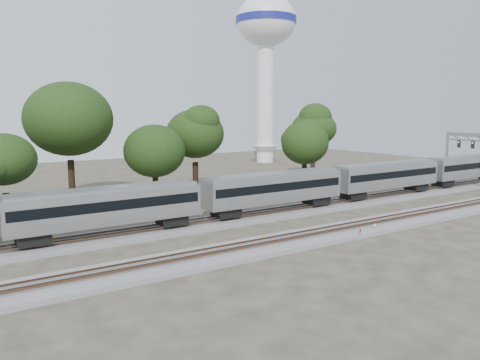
# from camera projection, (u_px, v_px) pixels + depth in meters

# --- Properties ---
(ground) EXTENTS (160.00, 160.00, 0.00)m
(ground) POSITION_uv_depth(u_px,v_px,m) (258.00, 235.00, 45.18)
(ground) COLOR #383328
(ground) RESTS_ON ground
(track_far) EXTENTS (160.00, 5.00, 0.73)m
(track_far) POSITION_uv_depth(u_px,v_px,m) (226.00, 221.00, 50.13)
(track_far) COLOR slate
(track_far) RESTS_ON ground
(track_near) EXTENTS (160.00, 5.00, 0.73)m
(track_near) POSITION_uv_depth(u_px,v_px,m) (283.00, 242.00, 41.83)
(track_near) COLOR slate
(track_near) RESTS_ON ground
(train) EXTENTS (92.44, 3.19, 4.70)m
(train) POSITION_uv_depth(u_px,v_px,m) (275.00, 187.00, 53.26)
(train) COLOR #B8BBBF
(train) RESTS_ON ground
(switch_stand_red) EXTENTS (0.30, 0.06, 0.94)m
(switch_stand_red) POSITION_uv_depth(u_px,v_px,m) (360.00, 232.00, 43.74)
(switch_stand_red) COLOR #512D19
(switch_stand_red) RESTS_ON ground
(switch_stand_white) EXTENTS (0.27, 0.12, 0.88)m
(switch_stand_white) POSITION_uv_depth(u_px,v_px,m) (375.00, 227.00, 45.97)
(switch_stand_white) COLOR #512D19
(switch_stand_white) RESTS_ON ground
(switch_lever) EXTENTS (0.57, 0.43, 0.30)m
(switch_lever) POSITION_uv_depth(u_px,v_px,m) (354.00, 235.00, 44.46)
(switch_lever) COLOR #512D19
(switch_lever) RESTS_ON ground
(water_tower) EXTENTS (13.72, 13.72, 37.97)m
(water_tower) POSITION_uv_depth(u_px,v_px,m) (266.00, 39.00, 106.23)
(water_tower) COLOR silver
(water_tower) RESTS_ON ground
(signal_gantry) EXTENTS (0.59, 7.02, 8.54)m
(signal_gantry) POSITION_uv_depth(u_px,v_px,m) (467.00, 148.00, 73.01)
(signal_gantry) COLOR gray
(signal_gantry) RESTS_ON ground
(tree_2) EXTENTS (7.34, 7.34, 10.35)m
(tree_2) POSITION_uv_depth(u_px,v_px,m) (3.00, 160.00, 45.23)
(tree_2) COLOR black
(tree_2) RESTS_ON ground
(tree_3) EXTENTS (11.08, 11.08, 15.62)m
(tree_3) POSITION_uv_depth(u_px,v_px,m) (69.00, 119.00, 57.02)
(tree_3) COLOR black
(tree_3) RESTS_ON ground
(tree_4) EXTENTS (6.95, 6.95, 9.80)m
(tree_4) POSITION_uv_depth(u_px,v_px,m) (155.00, 151.00, 59.45)
(tree_4) COLOR black
(tree_4) RESTS_ON ground
(tree_5) EXTENTS (8.84, 8.84, 12.47)m
(tree_5) POSITION_uv_depth(u_px,v_px,m) (195.00, 134.00, 65.60)
(tree_5) COLOR black
(tree_5) RESTS_ON ground
(tree_6) EXTENTS (7.35, 7.35, 10.36)m
(tree_6) POSITION_uv_depth(u_px,v_px,m) (305.00, 143.00, 69.80)
(tree_6) COLOR black
(tree_6) RESTS_ON ground
(tree_7) EXTENTS (8.97, 8.97, 12.65)m
(tree_7) POSITION_uv_depth(u_px,v_px,m) (314.00, 129.00, 81.46)
(tree_7) COLOR black
(tree_7) RESTS_ON ground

